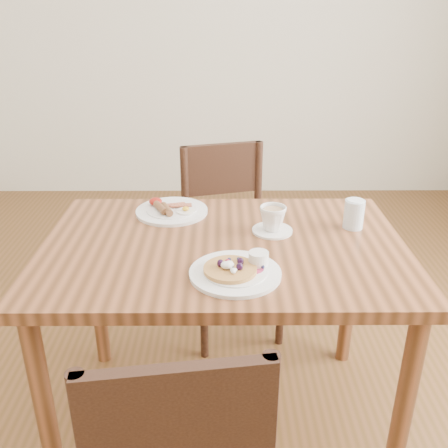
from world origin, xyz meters
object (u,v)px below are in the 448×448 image
at_px(water_glass, 354,214).
at_px(dining_table, 224,269).
at_px(teacup_saucer, 273,220).
at_px(chair_far, 229,232).
at_px(breakfast_plate, 171,210).
at_px(pancake_plate, 237,270).

bearing_deg(water_glass, dining_table, -164.89).
xyz_separation_m(dining_table, water_glass, (0.45, 0.12, 0.15)).
bearing_deg(teacup_saucer, chair_far, 104.60).
distance_m(breakfast_plate, water_glass, 0.67).
relative_size(chair_far, water_glass, 8.62).
bearing_deg(water_glass, breakfast_plate, 168.23).
relative_size(dining_table, teacup_saucer, 8.57).
relative_size(chair_far, breakfast_plate, 3.26).
bearing_deg(breakfast_plate, teacup_saucer, -24.67).
xyz_separation_m(breakfast_plate, teacup_saucer, (0.37, -0.17, 0.03)).
height_order(chair_far, teacup_saucer, chair_far).
bearing_deg(teacup_saucer, pancake_plate, -114.13).
height_order(dining_table, water_glass, water_glass).
relative_size(dining_table, pancake_plate, 4.44).
xyz_separation_m(chair_far, teacup_saucer, (0.14, -0.54, 0.30)).
distance_m(chair_far, pancake_plate, 0.88).
bearing_deg(chair_far, water_glass, 115.27).
xyz_separation_m(pancake_plate, teacup_saucer, (0.13, 0.29, 0.03)).
height_order(pancake_plate, water_glass, water_glass).
bearing_deg(breakfast_plate, dining_table, -52.34).
bearing_deg(dining_table, breakfast_plate, 127.66).
xyz_separation_m(chair_far, water_glass, (0.43, -0.51, 0.31)).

